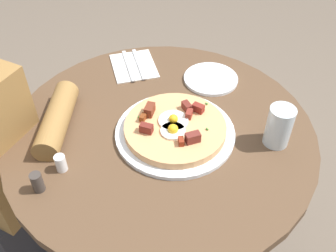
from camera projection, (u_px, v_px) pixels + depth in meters
The scene contains 10 objects.
dining_table at pixel (161, 169), 1.20m from camera, with size 0.87×0.87×0.74m.
pizza_plate at pixel (175, 132), 1.06m from camera, with size 0.33×0.33×0.01m, color white.
breakfast_pizza at pixel (175, 127), 1.05m from camera, with size 0.28×0.28×0.05m.
bread_plate at pixel (211, 79), 1.24m from camera, with size 0.17×0.17×0.01m, color white.
napkin at pixel (134, 66), 1.30m from camera, with size 0.17×0.14×0.00m, color white.
fork at pixel (128, 66), 1.29m from camera, with size 0.18×0.01×0.01m, color silver.
knife at pixel (139, 64), 1.30m from camera, with size 0.18×0.01×0.01m, color silver.
water_glass at pixel (279, 126), 1.00m from camera, with size 0.07×0.07×0.12m, color silver.
salt_shaker at pixel (61, 163), 0.96m from camera, with size 0.03×0.03×0.05m, color white.
pepper_shaker at pixel (37, 182), 0.91m from camera, with size 0.03×0.03×0.05m, color #3F3833.
Camera 1 is at (-0.36, 0.69, 1.49)m, focal length 41.13 mm.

